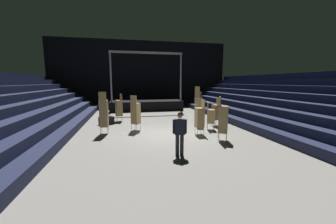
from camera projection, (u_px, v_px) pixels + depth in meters
ground_plane at (166, 135)px, 11.33m from camera, size 22.00×30.00×0.10m
arena_end_wall at (142, 73)px, 25.22m from camera, size 22.00×0.30×8.00m
bleacher_bank_left at (11, 104)px, 10.35m from camera, size 6.00×24.00×3.60m
bleacher_bank_right at (277, 99)px, 13.69m from camera, size 6.00×24.00×3.60m
stage_riser at (146, 104)px, 21.14m from camera, size 7.37×2.93×5.82m
man_with_tie at (180, 131)px, 7.89m from camera, size 0.57×0.30×1.77m
chair_stack_front_left at (200, 117)px, 11.17m from camera, size 0.45×0.45×1.96m
chair_stack_front_right at (136, 113)px, 12.09m from camera, size 0.62×0.62×2.14m
chair_stack_mid_left at (216, 112)px, 13.42m from camera, size 0.53×0.53×1.88m
chair_stack_mid_right at (198, 102)px, 16.73m from camera, size 0.62×0.62×2.56m
chair_stack_mid_centre at (104, 113)px, 11.26m from camera, size 0.48×0.48×2.39m
chair_stack_rear_left at (223, 119)px, 9.94m from camera, size 0.61×0.61×2.22m
chair_stack_rear_right at (198, 112)px, 13.37m from camera, size 0.51×0.51×1.88m
chair_stack_rear_centre at (211, 116)px, 12.30m from camera, size 0.56×0.56×1.71m
chair_stack_aisle_left at (119, 108)px, 14.94m from camera, size 0.55×0.55×2.05m
equipment_road_case at (106, 121)px, 13.92m from camera, size 1.08×0.99×0.53m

